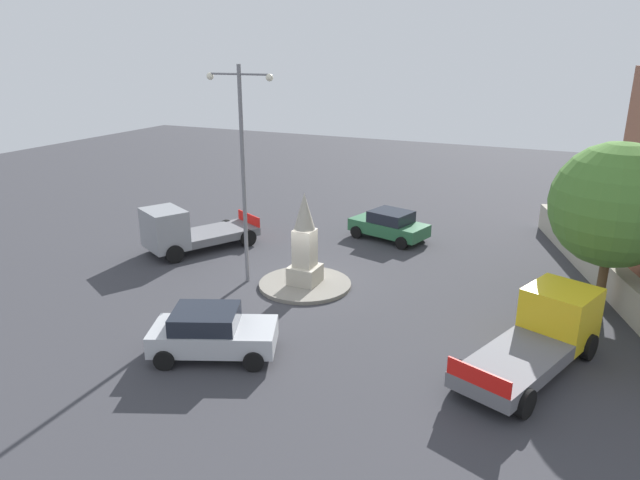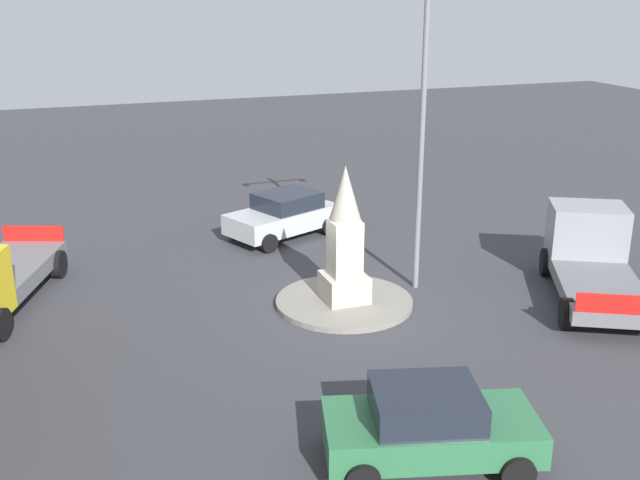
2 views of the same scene
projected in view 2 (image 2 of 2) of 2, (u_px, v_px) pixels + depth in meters
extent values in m
plane|color=#38383D|center=(344.00, 305.00, 21.18)|extent=(80.00, 80.00, 0.00)
cylinder|color=gray|center=(344.00, 302.00, 21.15)|extent=(3.82, 3.82, 0.16)
cube|color=#B2AA99|center=(344.00, 287.00, 21.01)|extent=(1.17, 1.17, 0.74)
cube|color=#B2AA99|center=(345.00, 248.00, 20.64)|extent=(0.80, 0.80, 1.55)
cone|color=#B2AA99|center=(345.00, 193.00, 20.15)|extent=(0.88, 0.88, 1.51)
cylinder|color=slate|center=(422.00, 139.00, 21.00)|extent=(0.16, 0.16, 8.81)
cube|color=#2D6B42|center=(431.00, 432.00, 14.04)|extent=(4.27, 2.78, 0.63)
cube|color=#1E232D|center=(426.00, 404.00, 13.84)|extent=(2.31, 2.11, 0.57)
cylinder|color=black|center=(488.00, 417.00, 15.10)|extent=(0.68, 0.38, 0.64)
cylinder|color=black|center=(518.00, 472.00, 13.39)|extent=(0.68, 0.38, 0.64)
cylinder|color=black|center=(351.00, 423.00, 14.90)|extent=(0.68, 0.38, 0.64)
cylinder|color=black|center=(363.00, 480.00, 13.19)|extent=(0.68, 0.38, 0.64)
cube|color=#B7BABF|center=(282.00, 219.00, 26.60)|extent=(4.33, 3.24, 0.69)
cube|color=#1E232D|center=(287.00, 200.00, 26.56)|extent=(2.52, 2.36, 0.56)
cylinder|color=black|center=(269.00, 243.00, 25.19)|extent=(0.67, 0.45, 0.64)
cylinder|color=black|center=(235.00, 231.00, 26.47)|extent=(0.67, 0.45, 0.64)
cylinder|color=black|center=(329.00, 226.00, 26.95)|extent=(0.67, 0.45, 0.64)
cylinder|color=black|center=(294.00, 215.00, 28.24)|extent=(0.67, 0.45, 0.64)
cube|color=slate|center=(10.00, 271.00, 21.86)|extent=(3.23, 4.44, 0.46)
cube|color=red|center=(33.00, 234.00, 23.57)|extent=(1.78, 0.71, 0.50)
cylinder|color=black|center=(0.00, 325.00, 18.95)|extent=(0.55, 0.88, 0.84)
cylinder|color=black|center=(58.00, 264.00, 23.02)|extent=(0.55, 0.88, 0.84)
cube|color=gray|center=(586.00, 235.00, 22.70)|extent=(2.66, 2.45, 1.86)
cube|color=slate|center=(602.00, 292.00, 20.42)|extent=(3.66, 4.32, 0.39)
cube|color=red|center=(619.00, 304.00, 18.55)|extent=(1.85, 1.02, 0.50)
cylinder|color=black|center=(546.00, 262.00, 23.20)|extent=(0.64, 0.87, 0.84)
cylinder|color=black|center=(619.00, 265.00, 22.91)|extent=(0.64, 0.87, 0.84)
cylinder|color=black|center=(566.00, 314.00, 19.57)|extent=(0.64, 0.87, 0.84)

